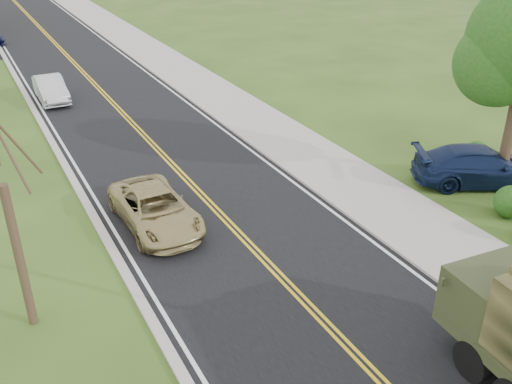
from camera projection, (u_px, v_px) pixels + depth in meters
road at (67, 56)px, 42.03m from camera, size 8.00×120.00×0.01m
curb_right at (122, 49)px, 43.74m from camera, size 0.30×120.00×0.12m
sidewalk_right at (144, 46)px, 44.48m from camera, size 3.20×120.00×0.10m
curb_left at (7, 62)px, 40.28m from camera, size 0.30×120.00×0.10m
bare_tree_a at (15, 241)px, 14.36m from camera, size 1.93×2.26×6.08m
suv_champagne at (155, 209)px, 19.87m from camera, size 2.35×4.88×1.34m
sedan_silver at (51, 89)px, 32.37m from camera, size 1.45×4.15×1.37m
pickup_navy at (481, 166)px, 22.80m from camera, size 5.74×4.38×1.55m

